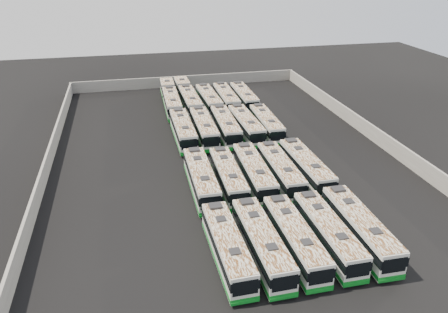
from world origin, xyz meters
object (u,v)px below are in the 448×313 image
Objects in this scene: bus_front_left at (262,243)px; bus_midfront_far_right at (306,167)px; bus_front_center at (295,239)px; bus_front_far_right at (359,228)px; bus_back_center at (209,100)px; bus_front_far_left at (227,247)px; bus_back_right at (226,99)px; bus_back_far_right at (244,98)px; bus_midback_right at (246,125)px; bus_back_left at (187,96)px; bus_front_right at (328,233)px; bus_midback_left at (204,128)px; bus_midfront_far_left at (201,179)px; bus_midfront_center at (254,173)px; bus_midfront_left at (228,177)px; bus_midback_far_left at (183,130)px; bus_midback_far_right at (266,124)px; bus_midback_center at (226,126)px; bus_midfront_right at (280,171)px; bus_back_far_left at (170,98)px.

bus_midfront_far_right is at bearing 52.84° from bus_front_left.
bus_midfront_far_right reaches higher than bus_front_center.
bus_front_far_right is 41.27m from bus_back_center.
bus_front_far_left is at bearing 178.60° from bus_front_center.
bus_back_far_right is at bearing 1.18° from bus_back_right.
bus_midback_right is 1.00× the size of bus_back_right.
bus_midfront_far_right is 32.41m from bus_back_left.
bus_front_far_left is 9.40m from bus_front_right.
bus_midback_left reaches higher than bus_front_far_left.
bus_front_far_right is at bearing -90.87° from bus_midfront_far_right.
bus_midfront_far_left is 1.00× the size of bus_midfront_center.
bus_back_far_right reaches higher than bus_midfront_left.
bus_midback_left is 1.00× the size of bus_midback_right.
bus_midfront_far_left is at bearing -90.39° from bus_midback_far_left.
bus_midfront_center is at bearing -111.33° from bus_midback_far_right.
bus_midback_far_left reaches higher than bus_front_far_right.
bus_front_left is 43.96m from bus_back_left.
bus_back_center is at bearing 91.56° from bus_midback_center.
bus_midback_far_left is at bearing 122.79° from bus_midfront_right.
bus_midback_left is 15.99m from bus_back_far_right.
bus_front_far_right is 1.01× the size of bus_back_center.
bus_midback_right is at bearing 83.14° from bus_front_center.
bus_back_left is at bearing 110.49° from bus_midback_right.
bus_midback_left reaches higher than bus_midfront_left.
bus_midfront_far_left is 1.02× the size of bus_midfront_right.
bus_front_far_left is at bearing -112.63° from bus_midback_far_right.
bus_midfront_far_right is at bearing 44.70° from bus_front_far_left.
bus_midback_far_right is (3.13, 15.09, -0.03)m from bus_midfront_right.
bus_midfront_far_right is 19.54m from bus_midback_far_left.
bus_midback_far_left is at bearing -176.49° from bus_midback_center.
bus_midfront_center is (-3.23, 12.91, 0.05)m from bus_front_right.
bus_front_right is 0.96× the size of bus_back_right.
bus_front_right is 0.96× the size of bus_midfront_far_right.
bus_midback_left is at bearing -115.42° from bus_back_right.
bus_midfront_far_right is at bearing 2.47° from bus_midfront_right.
bus_back_far_right is (12.58, 13.08, -0.04)m from bus_midback_far_left.
bus_midback_far_left is 6.31m from bus_midback_center.
bus_back_right is (9.40, 28.11, 0.00)m from bus_midfront_far_left.
bus_front_far_left is 0.98× the size of bus_midfront_right.
bus_back_left reaches higher than bus_midback_far_right.
bus_midfront_far_right is 0.65× the size of bus_back_left.
bus_midback_far_right is at bearing -0.51° from bus_midback_left.
bus_front_right is 0.97× the size of bus_back_center.
bus_front_left is 0.98× the size of bus_back_right.
bus_front_far_left is 0.63× the size of bus_back_far_left.
bus_back_far_left is (-3.11, 31.00, 0.02)m from bus_midfront_left.
bus_midback_center reaches higher than bus_midfront_center.
bus_front_right is at bearing -62.52° from bus_midfront_left.
bus_front_far_left is at bearing -101.19° from bus_midback_center.
bus_midfront_far_left and bus_midfront_far_right have the same top height.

